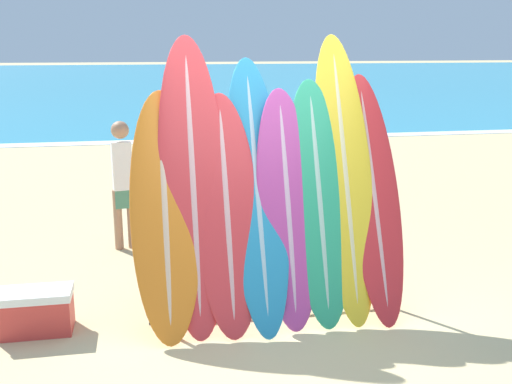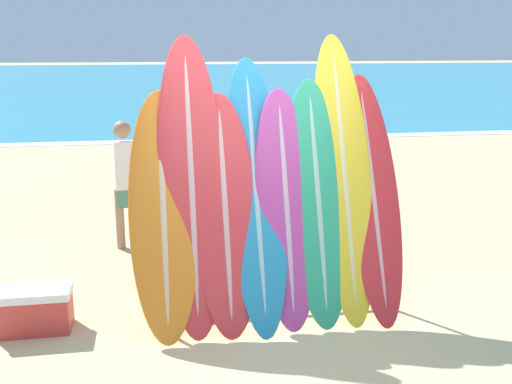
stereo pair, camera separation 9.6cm
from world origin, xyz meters
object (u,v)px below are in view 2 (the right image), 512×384
at_px(surfboard_slot_3, 256,191).
at_px(surfboard_slot_5, 317,201).
at_px(surfboard_slot_7, 373,196).
at_px(person_far_left, 311,145).
at_px(surfboard_slot_1, 191,182).
at_px(surfboard_rack, 271,263).
at_px(person_mid_beach, 125,180).
at_px(surfboard_slot_2, 225,212).
at_px(person_near_water, 252,121).
at_px(surfboard_slot_4, 286,207).
at_px(surfboard_slot_6, 344,176).
at_px(cooler_box, 35,310).
at_px(surfboard_slot_0, 163,213).

height_order(surfboard_slot_3, surfboard_slot_5, surfboard_slot_3).
bearing_deg(surfboard_slot_7, person_far_left, 83.19).
bearing_deg(surfboard_slot_3, surfboard_slot_1, 177.91).
height_order(surfboard_rack, person_far_left, person_far_left).
xyz_separation_m(surfboard_rack, person_mid_beach, (-1.35, 2.12, 0.34)).
bearing_deg(surfboard_slot_2, person_far_left, 65.52).
distance_m(surfboard_rack, surfboard_slot_2, 0.64).
relative_size(surfboard_slot_2, surfboard_slot_3, 0.87).
bearing_deg(person_near_water, surfboard_rack, 115.89).
bearing_deg(person_near_water, surfboard_slot_5, 119.08).
distance_m(surfboard_slot_1, person_far_left, 4.44).
distance_m(surfboard_slot_5, person_mid_beach, 2.76).
xyz_separation_m(surfboard_slot_3, surfboard_slot_5, (0.54, -0.07, -0.09)).
distance_m(surfboard_rack, person_mid_beach, 2.54).
bearing_deg(surfboard_slot_7, surfboard_slot_5, -176.70).
height_order(surfboard_rack, surfboard_slot_5, surfboard_slot_5).
xyz_separation_m(surfboard_slot_4, surfboard_slot_6, (0.55, 0.11, 0.24)).
relative_size(person_far_left, cooler_box, 2.59).
xyz_separation_m(surfboard_slot_5, cooler_box, (-2.47, 0.02, -0.86)).
height_order(surfboard_slot_6, surfboard_slot_7, surfboard_slot_6).
distance_m(surfboard_rack, cooler_box, 2.08).
height_order(surfboard_slot_4, person_mid_beach, surfboard_slot_4).
distance_m(surfboard_slot_3, surfboard_slot_6, 0.81).
relative_size(surfboard_slot_4, person_far_left, 1.26).
height_order(surfboard_slot_0, surfboard_slot_7, surfboard_slot_7).
bearing_deg(person_far_left, cooler_box, -102.07).
distance_m(surfboard_slot_0, surfboard_slot_5, 1.35).
bearing_deg(person_far_left, surfboard_slot_6, -71.52).
relative_size(surfboard_slot_3, person_mid_beach, 1.49).
xyz_separation_m(surfboard_slot_2, surfboard_slot_3, (0.28, 0.09, 0.15)).
distance_m(surfboard_slot_5, surfboard_slot_6, 0.34).
distance_m(surfboard_slot_4, surfboard_slot_5, 0.29).
distance_m(person_mid_beach, cooler_box, 2.29).
bearing_deg(surfboard_slot_5, surfboard_slot_7, 3.30).
distance_m(surfboard_slot_0, person_mid_beach, 2.16).
relative_size(surfboard_slot_4, person_near_water, 1.33).
distance_m(surfboard_slot_1, surfboard_slot_6, 1.37).
relative_size(surfboard_slot_5, person_near_water, 1.38).
bearing_deg(surfboard_slot_7, surfboard_slot_3, 177.91).
bearing_deg(person_near_water, surfboard_slot_7, 123.12).
height_order(surfboard_slot_0, surfboard_slot_2, surfboard_slot_0).
distance_m(surfboard_slot_2, surfboard_slot_6, 1.12).
relative_size(surfboard_slot_7, person_near_water, 1.40).
xyz_separation_m(surfboard_slot_4, cooler_box, (-2.18, 0.04, -0.82)).
distance_m(surfboard_slot_2, surfboard_slot_5, 0.83).
relative_size(surfboard_slot_0, surfboard_slot_1, 0.81).
relative_size(surfboard_slot_2, person_near_water, 1.31).
relative_size(person_near_water, cooler_box, 2.44).
relative_size(surfboard_rack, surfboard_slot_4, 1.09).
relative_size(surfboard_slot_4, person_mid_beach, 1.32).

